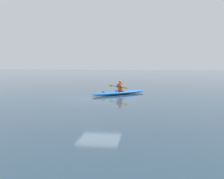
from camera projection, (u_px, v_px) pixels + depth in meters
The scene contains 3 objects.
ground_plane at pixel (99, 99), 13.76m from camera, with size 160.00×160.00×0.00m, color #233847.
kayak at pixel (119, 93), 15.99m from camera, with size 3.78×3.42×0.28m.
kayaker at pixel (120, 86), 15.96m from camera, with size 1.55×1.77×0.73m.
Camera 1 is at (-2.76, 13.35, 2.10)m, focal length 36.42 mm.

